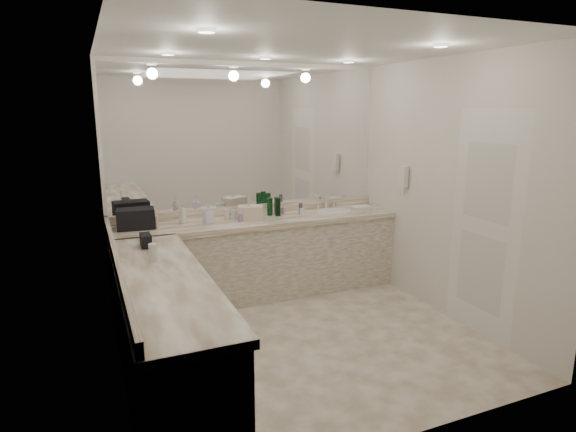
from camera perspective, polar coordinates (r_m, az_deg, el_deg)
name	(u,v)px	position (r m, az deg, el deg)	size (l,w,h in m)	color
floor	(304,339)	(4.62, 1.89, -14.36)	(3.20, 3.20, 0.00)	beige
ceiling	(306,45)	(4.15, 2.16, 19.57)	(3.20, 3.20, 0.00)	white
wall_back	(250,179)	(5.57, -4.58, 4.35)	(3.20, 0.02, 2.60)	silver
wall_left	(110,218)	(3.81, -20.30, -0.23)	(0.02, 3.00, 2.60)	silver
wall_right	(450,190)	(5.08, 18.60, 2.93)	(0.02, 3.00, 2.60)	silver
vanity_back_base	(259,260)	(5.49, -3.41, -5.18)	(3.20, 0.60, 0.84)	silver
vanity_back_top	(259,221)	(5.36, -3.43, -0.63)	(3.20, 0.64, 0.06)	#EEE2CB
vanity_left_base	(165,337)	(3.84, -14.42, -13.68)	(0.60, 2.40, 0.84)	silver
vanity_left_top	(163,280)	(3.67, -14.65, -7.34)	(0.64, 2.42, 0.06)	#EEE2CB
backsplash_back	(251,209)	(5.61, -4.45, 0.79)	(3.20, 0.04, 0.10)	#EEE2CB
backsplash_left	(117,263)	(3.90, -19.62, -5.23)	(0.04, 3.00, 0.10)	#EEE2CB
mirror_back	(249,138)	(5.51, -4.62, 9.23)	(3.12, 0.01, 1.55)	white
mirror_left	(107,154)	(3.74, -20.67, 6.89)	(0.01, 2.92, 1.55)	white
sink	(334,212)	(5.75, 5.47, 0.49)	(0.44, 0.44, 0.03)	white
faucet	(326,203)	(5.91, 4.51, 1.59)	(0.24, 0.16, 0.14)	silver
wall_phone	(404,177)	(5.58, 13.53, 4.57)	(0.06, 0.10, 0.24)	white
door	(484,225)	(4.76, 22.25, -1.03)	(0.02, 0.82, 2.10)	white
black_toiletry_bag	(136,218)	(5.13, -17.60, -0.27)	(0.37, 0.23, 0.21)	black
black_bag_spill	(146,241)	(4.44, -16.50, -2.84)	(0.09, 0.20, 0.11)	black
cream_cosmetic_case	(250,213)	(5.30, -4.47, 0.40)	(0.27, 0.17, 0.16)	beige
hand_towel	(360,208)	(5.92, 8.59, 0.99)	(0.22, 0.15, 0.04)	white
lotion_left	(153,252)	(4.00, -15.72, -4.16)	(0.06, 0.06, 0.15)	white
soap_bottle_a	(183,214)	(5.22, -12.39, 0.25)	(0.08, 0.08, 0.21)	silver
soap_bottle_b	(208,214)	(5.19, -9.44, 0.24)	(0.09, 0.09, 0.20)	#DCD7FB
soap_bottle_c	(249,212)	(5.29, -4.68, 0.46)	(0.13, 0.13, 0.17)	#E4CA76
green_bottle_0	(278,207)	(5.47, -1.21, 1.09)	(0.06, 0.06, 0.21)	#134B25
green_bottle_1	(270,207)	(5.50, -2.17, 1.11)	(0.06, 0.06, 0.20)	#134B25
green_bottle_2	(277,206)	(5.57, -1.29, 1.23)	(0.07, 0.07, 0.20)	#134B25
amenity_bottle_0	(283,211)	(5.60, -0.61, 0.64)	(0.04, 0.04, 0.07)	#9966B2
amenity_bottle_1	(301,209)	(5.53, 1.52, 0.83)	(0.04, 0.04, 0.14)	#3F3F4C
amenity_bottle_2	(240,218)	(5.22, -5.67, -0.23)	(0.05, 0.05, 0.08)	#9966B2
amenity_bottle_3	(227,214)	(5.34, -7.26, 0.20)	(0.05, 0.05, 0.11)	white
amenity_bottle_4	(302,212)	(5.51, 1.68, 0.51)	(0.06, 0.06, 0.08)	silver
amenity_bottle_5	(234,215)	(5.32, -6.43, 0.14)	(0.05, 0.05, 0.11)	silver
amenity_bottle_6	(157,222)	(5.07, -15.29, -0.69)	(0.04, 0.04, 0.14)	#E0B28C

